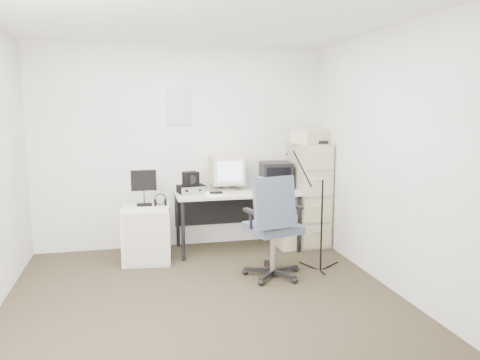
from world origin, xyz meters
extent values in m
cube|color=#2C2518|center=(0.00, 0.00, -0.01)|extent=(3.60, 3.60, 0.01)
cube|color=white|center=(0.00, 0.00, 2.50)|extent=(3.60, 3.60, 0.01)
cube|color=white|center=(0.00, 1.80, 1.25)|extent=(3.60, 0.02, 2.50)
cube|color=white|center=(0.00, -1.80, 1.25)|extent=(3.60, 0.02, 2.50)
cube|color=white|center=(1.80, 0.00, 1.25)|extent=(0.02, 3.60, 2.50)
cube|color=white|center=(-0.02, 1.79, 1.75)|extent=(0.30, 0.02, 0.44)
cube|color=gray|center=(1.58, 1.48, 0.65)|extent=(0.40, 0.60, 1.30)
cube|color=beige|center=(1.58, 1.45, 1.38)|extent=(0.51, 0.44, 0.17)
cube|color=beige|center=(0.63, 1.45, 0.36)|extent=(1.50, 0.70, 0.73)
cube|color=beige|center=(0.53, 1.58, 0.94)|extent=(0.38, 0.40, 0.42)
cube|color=black|center=(1.16, 1.57, 0.89)|extent=(0.40, 0.42, 0.33)
cube|color=beige|center=(0.94, 1.50, 0.81)|extent=(0.10, 0.10, 0.16)
cube|color=beige|center=(0.62, 1.29, 0.74)|extent=(0.45, 0.17, 0.02)
cube|color=black|center=(0.96, 1.26, 0.74)|extent=(0.06, 0.10, 0.03)
cube|color=black|center=(0.07, 1.49, 0.77)|extent=(0.35, 0.27, 0.09)
cube|color=black|center=(0.07, 1.48, 0.90)|extent=(0.20, 0.19, 0.16)
cube|color=white|center=(0.31, 1.30, 0.74)|extent=(0.22, 0.28, 0.02)
cube|color=beige|center=(1.24, 1.43, 0.22)|extent=(0.23, 0.49, 0.45)
cube|color=#444C62|center=(0.78, 0.44, 0.54)|extent=(0.76, 0.76, 1.09)
cube|color=silver|center=(-0.48, 1.20, 0.32)|extent=(0.56, 0.47, 0.64)
cube|color=black|center=(-0.49, 1.28, 0.85)|extent=(0.31, 0.21, 0.41)
torus|color=black|center=(-0.31, 1.22, 0.69)|extent=(0.18, 0.18, 0.03)
cylinder|color=black|center=(1.34, 0.51, 0.65)|extent=(0.02, 0.02, 1.29)
camera|label=1|loc=(-0.62, -4.03, 1.76)|focal=35.00mm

